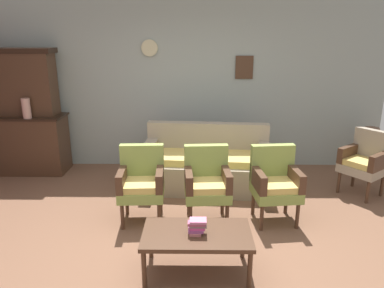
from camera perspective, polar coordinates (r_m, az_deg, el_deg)
name	(u,v)px	position (r m, az deg, el deg)	size (l,w,h in m)	color
ground_plane	(183,250)	(3.93, -1.49, -16.38)	(7.68, 7.68, 0.00)	brown
wall_back_with_decor	(188,86)	(5.97, -0.64, 9.17)	(6.40, 0.09, 2.70)	#939E99
side_cabinet	(31,144)	(6.37, -24.06, 0.02)	(1.16, 0.55, 0.93)	#472D1E
cabinet_upper_hutch	(25,82)	(6.25, -24.85, 8.90)	(0.99, 0.38, 1.03)	#472D1E
vase_on_cabinet	(26,108)	(6.04, -24.64, 5.14)	(0.13, 0.13, 0.31)	tan
floral_couch	(207,165)	(5.27, 2.31, -3.40)	(1.86, 0.94, 0.90)	gray
armchair_row_middle	(142,181)	(4.34, -7.94, -5.74)	(0.54, 0.52, 0.90)	#849947
armchair_near_cabinet	(207,181)	(4.28, 2.39, -5.88)	(0.55, 0.53, 0.90)	#849947
armchair_near_couch_end	(275,181)	(4.39, 12.96, -5.71)	(0.57, 0.54, 0.90)	#849947
wingback_chair_by_fireplace	(365,160)	(5.52, 25.66, -2.27)	(0.71, 0.71, 0.90)	gray
coffee_table	(197,237)	(3.43, 0.77, -14.40)	(1.00, 0.56, 0.42)	#472D1E
book_stack_on_table	(197,226)	(3.35, 0.76, -12.85)	(0.17, 0.11, 0.14)	#C26D6F
floor_vase_by_wall	(368,152)	(6.33, 26.05, -1.09)	(0.22, 0.22, 0.78)	brown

